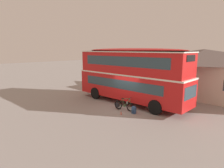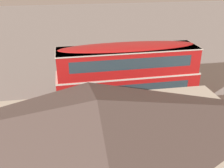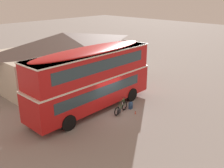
{
  "view_description": "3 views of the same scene",
  "coord_description": "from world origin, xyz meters",
  "px_view_note": "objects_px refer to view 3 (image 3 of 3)",
  "views": [
    {
      "loc": [
        9.93,
        -11.88,
        4.71
      ],
      "look_at": [
        -1.43,
        -0.2,
        1.77
      ],
      "focal_mm": 31.08,
      "sensor_mm": 36.0,
      "label": 1
    },
    {
      "loc": [
        3.85,
        18.47,
        9.79
      ],
      "look_at": [
        0.46,
        0.15,
        1.29
      ],
      "focal_mm": 41.05,
      "sensor_mm": 36.0,
      "label": 2
    },
    {
      "loc": [
        -12.62,
        -12.16,
        8.55
      ],
      "look_at": [
        0.76,
        0.4,
        1.91
      ],
      "focal_mm": 41.1,
      "sensor_mm": 36.0,
      "label": 3
    }
  ],
  "objects_px": {
    "touring_bicycle": "(121,108)",
    "backpack_on_ground": "(131,105)",
    "water_bottle_red_squeeze": "(135,113)",
    "double_decker_bus": "(92,76)"
  },
  "relations": [
    {
      "from": "double_decker_bus",
      "to": "water_bottle_red_squeeze",
      "type": "xyz_separation_m",
      "value": [
        1.53,
        -2.94,
        -2.53
      ]
    },
    {
      "from": "water_bottle_red_squeeze",
      "to": "touring_bicycle",
      "type": "bearing_deg",
      "value": 122.31
    },
    {
      "from": "backpack_on_ground",
      "to": "water_bottle_red_squeeze",
      "type": "height_order",
      "value": "backpack_on_ground"
    },
    {
      "from": "touring_bicycle",
      "to": "backpack_on_ground",
      "type": "xyz_separation_m",
      "value": [
        1.09,
        -0.08,
        -0.08
      ]
    },
    {
      "from": "backpack_on_ground",
      "to": "touring_bicycle",
      "type": "bearing_deg",
      "value": 175.95
    },
    {
      "from": "touring_bicycle",
      "to": "water_bottle_red_squeeze",
      "type": "bearing_deg",
      "value": -57.69
    },
    {
      "from": "water_bottle_red_squeeze",
      "to": "double_decker_bus",
      "type": "bearing_deg",
      "value": 117.5
    },
    {
      "from": "backpack_on_ground",
      "to": "double_decker_bus",
      "type": "bearing_deg",
      "value": 134.2
    },
    {
      "from": "double_decker_bus",
      "to": "touring_bicycle",
      "type": "xyz_separation_m",
      "value": [
        0.94,
        -2.01,
        -2.27
      ]
    },
    {
      "from": "backpack_on_ground",
      "to": "water_bottle_red_squeeze",
      "type": "xyz_separation_m",
      "value": [
        -0.5,
        -0.85,
        -0.18
      ]
    }
  ]
}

